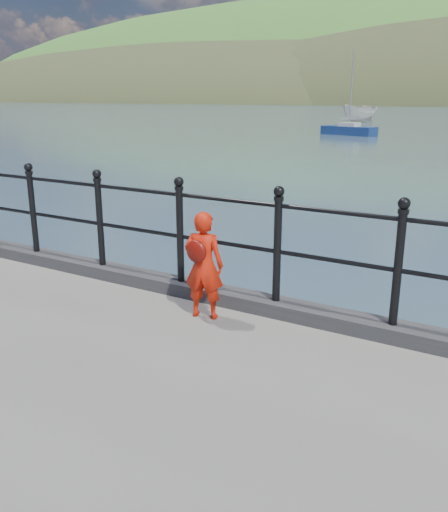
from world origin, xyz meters
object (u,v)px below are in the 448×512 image
Objects in this scene: child at (204,265)px; launch_white at (360,114)px; railing at (226,230)px; sailboat_port at (349,131)px.

child reaches higher than launch_white.
sailboat_port is at bearing 106.32° from railing.
railing is 61.84m from launch_white.
child is at bearing -89.71° from railing.
railing is 2.65× the size of sailboat_port.
railing is 16.34× the size of child.
sailboat_port is (5.35, -20.07, -0.71)m from launch_white.
railing is at bearing -103.88° from child.
child is (0.00, -0.45, -0.26)m from railing.
child is 0.20× the size of launch_white.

